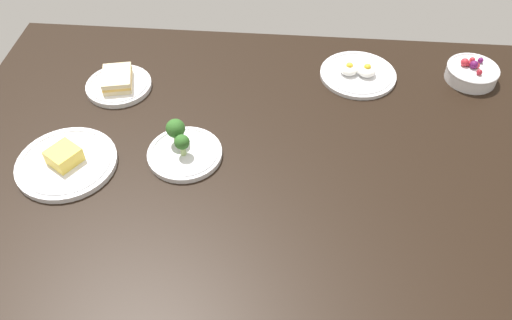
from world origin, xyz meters
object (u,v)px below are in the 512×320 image
Objects in this scene: bowl_berries at (472,72)px; plate_cheese at (66,162)px; plate_eggs at (358,73)px; plate_sandwich at (118,83)px; plate_broccoli at (183,149)px.

bowl_berries reaches higher than plate_cheese.
plate_sandwich is at bearing 9.23° from plate_eggs.
plate_broccoli is at bearing 133.10° from plate_sandwich.
plate_sandwich is 0.75× the size of plate_cheese.
bowl_berries is 0.60× the size of plate_cheese.
plate_broccoli reaches higher than plate_sandwich.
plate_sandwich is (63.12, 10.25, 0.49)cm from plate_eggs.
plate_eggs is 1.20× the size of plate_sandwich.
plate_eggs is 30.07cm from bowl_berries.
plate_eggs is 1.50× the size of bowl_berries.
plate_eggs and plate_sandwich have the same top height.
plate_cheese is at bearing 81.08° from plate_sandwich.
plate_sandwich is (93.14, 11.57, -0.74)cm from bowl_berries.
bowl_berries is (-30.02, -1.31, 1.24)cm from plate_eggs.
plate_cheese is (4.47, 28.48, -0.37)cm from plate_sandwich.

